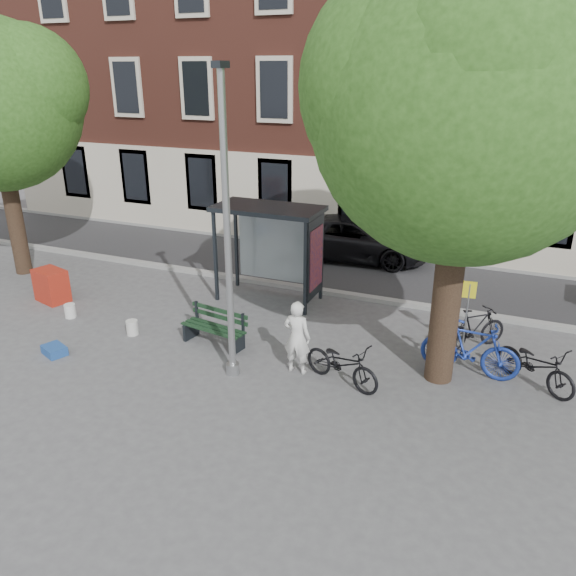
% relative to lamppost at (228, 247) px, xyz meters
% --- Properties ---
extents(ground, '(90.00, 90.00, 0.00)m').
position_rel_lamppost_xyz_m(ground, '(0.00, 0.00, -2.78)').
color(ground, '#4C4C4F').
rests_on(ground, ground).
extents(road, '(40.00, 4.00, 0.01)m').
position_rel_lamppost_xyz_m(road, '(0.00, 7.00, -2.78)').
color(road, '#28282B').
rests_on(road, ground).
extents(curb_near, '(40.00, 0.25, 0.12)m').
position_rel_lamppost_xyz_m(curb_near, '(0.00, 5.00, -2.72)').
color(curb_near, gray).
rests_on(curb_near, ground).
extents(curb_far, '(40.00, 0.25, 0.12)m').
position_rel_lamppost_xyz_m(curb_far, '(0.00, 9.00, -2.72)').
color(curb_far, gray).
rests_on(curb_far, ground).
extents(building_row, '(30.00, 8.00, 14.00)m').
position_rel_lamppost_xyz_m(building_row, '(0.00, 13.00, 4.22)').
color(building_row, brown).
rests_on(building_row, ground).
extents(lamppost, '(0.28, 0.35, 6.11)m').
position_rel_lamppost_xyz_m(lamppost, '(0.00, 0.00, 0.00)').
color(lamppost, '#9EA0A3').
rests_on(lamppost, ground).
extents(tree_right, '(5.76, 5.60, 8.20)m').
position_rel_lamppost_xyz_m(tree_right, '(4.01, 1.38, 2.83)').
color(tree_right, black).
rests_on(tree_right, ground).
extents(bus_shelter, '(2.85, 1.45, 2.62)m').
position_rel_lamppost_xyz_m(bus_shelter, '(-0.61, 4.11, -0.87)').
color(bus_shelter, '#1E2328').
rests_on(bus_shelter, ground).
extents(painter, '(0.59, 0.38, 1.60)m').
position_rel_lamppost_xyz_m(painter, '(1.20, 0.61, -1.98)').
color(painter, silver).
rests_on(painter, ground).
extents(bench, '(1.65, 0.76, 0.82)m').
position_rel_lamppost_xyz_m(bench, '(-1.02, 1.05, -2.41)').
color(bench, '#1E2328').
rests_on(bench, ground).
extents(bike_a, '(1.87, 1.16, 0.93)m').
position_rel_lamppost_xyz_m(bike_a, '(2.22, 0.51, -2.32)').
color(bike_a, black).
rests_on(bike_a, ground).
extents(bike_b, '(2.04, 0.68, 1.21)m').
position_rel_lamppost_xyz_m(bike_b, '(4.54, 1.89, -2.18)').
color(bike_b, navy).
rests_on(bike_b, ground).
extents(bike_c, '(1.83, 1.57, 0.95)m').
position_rel_lamppost_xyz_m(bike_c, '(5.81, 1.93, -2.31)').
color(bike_c, black).
rests_on(bike_c, ground).
extents(bike_d, '(1.52, 1.43, 0.98)m').
position_rel_lamppost_xyz_m(bike_d, '(4.52, 3.18, -2.29)').
color(bike_d, black).
rests_on(bike_d, ground).
extents(car_dark, '(5.14, 2.68, 1.38)m').
position_rel_lamppost_xyz_m(car_dark, '(0.15, 8.40, -2.09)').
color(car_dark, black).
rests_on(car_dark, ground).
extents(red_stand, '(1.03, 0.82, 0.90)m').
position_rel_lamppost_xyz_m(red_stand, '(-6.43, 1.58, -2.33)').
color(red_stand, '#A42415').
rests_on(red_stand, ground).
extents(blue_crate, '(0.66, 0.58, 0.20)m').
position_rel_lamppost_xyz_m(blue_crate, '(-4.09, -0.80, -2.68)').
color(blue_crate, '#1E468E').
rests_on(blue_crate, ground).
extents(bucket_a, '(0.35, 0.35, 0.36)m').
position_rel_lamppost_xyz_m(bucket_a, '(-3.11, 0.71, -2.60)').
color(bucket_a, silver).
rests_on(bucket_a, ground).
extents(bucket_b, '(0.33, 0.33, 0.36)m').
position_rel_lamppost_xyz_m(bucket_b, '(-5.20, 0.90, -2.60)').
color(bucket_b, silver).
rests_on(bucket_b, ground).
extents(notice_sign, '(0.29, 0.06, 1.68)m').
position_rel_lamppost_xyz_m(notice_sign, '(4.32, 2.92, -1.61)').
color(notice_sign, '#9EA0A3').
rests_on(notice_sign, ground).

